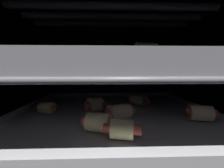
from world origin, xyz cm
name	(u,v)px	position (x,y,z in cm)	size (l,w,h in cm)	color
ground_plane	(113,160)	(0.00, 0.00, -0.60)	(54.28, 46.34, 1.20)	black
oven_wall_back	(111,76)	(0.00, 22.57, 18.01)	(54.28, 1.20, 36.02)	black
heating_element	(113,11)	(0.00, 0.00, 33.35)	(41.50, 19.71, 1.59)	#333338
oven_rack_lower	(113,116)	(0.00, 0.00, 10.16)	(49.35, 43.06, 0.54)	slate
baking_tray_lower	(113,113)	(0.00, 0.00, 10.93)	(42.35, 39.51, 1.93)	silver
pig_in_blanket_lower_0	(119,112)	(0.98, -5.45, 12.78)	(6.58, 4.49, 3.06)	beige
pig_in_blanket_lower_1	(98,123)	(-2.80, -10.81, 12.72)	(5.61, 4.00, 2.95)	beige
pig_in_blanket_lower_2	(201,113)	(16.50, -6.44, 12.72)	(5.66, 3.75, 2.96)	beige
pig_in_blanket_lower_3	(47,108)	(-14.78, -0.73, 12.51)	(5.47, 3.30, 2.53)	#F1D692
pig_in_blanket_lower_4	(122,129)	(0.71, -13.43, 12.66)	(5.53, 3.38, 2.83)	beige
pig_in_blanket_lower_5	(139,100)	(7.10, 5.44, 12.62)	(5.15, 5.56, 2.76)	beige
pig_in_blanket_lower_6	(95,105)	(-4.15, -0.46, 12.92)	(4.83, 4.37, 3.35)	beige
oven_rack_upper	(113,73)	(0.00, 0.00, 20.17)	(49.53, 43.06, 0.72)	slate
baking_tray_upper	(113,68)	(0.00, 0.00, 21.25)	(42.35, 39.51, 2.88)	gray
pig_in_blanket_upper_0	(71,60)	(-9.53, 1.45, 23.11)	(4.51, 5.03, 2.86)	beige
pig_in_blanket_upper_1	(80,61)	(-8.92, 8.32, 23.27)	(4.46, 5.72, 3.18)	beige
pig_in_blanket_upper_2	(159,62)	(15.92, 16.39, 23.24)	(3.37, 4.85, 3.12)	beige
pig_in_blanket_upper_3	(146,54)	(4.34, -11.34, 23.33)	(5.56, 3.87, 3.32)	beige
pig_in_blanket_upper_4	(49,61)	(-17.48, 9.31, 23.17)	(5.68, 4.37, 3.00)	beige
pig_in_blanket_upper_5	(101,56)	(-2.49, -7.35, 23.30)	(5.83, 4.37, 3.24)	beige
pig_in_blanket_upper_6	(103,61)	(-2.45, 3.86, 22.95)	(5.08, 3.05, 2.54)	beige
pig_in_blanket_upper_7	(46,61)	(-16.11, 3.73, 22.89)	(5.90, 2.54, 2.43)	beige
pig_in_blanket_upper_8	(138,60)	(5.69, 0.83, 23.13)	(3.69, 4.55, 2.91)	beige
pig_in_blanket_upper_9	(91,61)	(-6.30, 14.53, 23.29)	(3.96, 5.35, 3.23)	beige
pig_in_blanket_upper_10	(168,62)	(16.35, 9.63, 23.08)	(4.72, 4.40, 2.81)	beige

